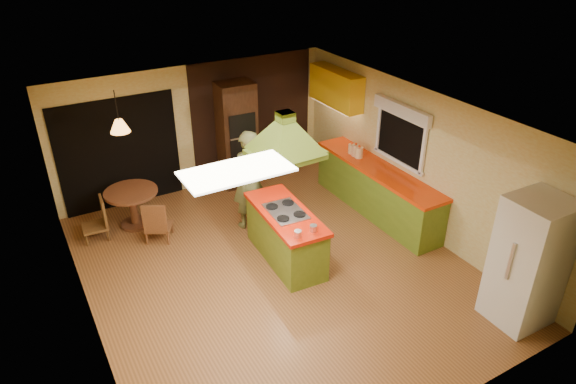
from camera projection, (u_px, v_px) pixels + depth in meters
ground at (276, 267)px, 8.13m from camera, size 6.50×6.50×0.00m
room_walls at (275, 199)px, 7.54m from camera, size 5.50×6.50×6.50m
ceiling_plane at (273, 118)px, 6.94m from camera, size 6.50×6.50×0.00m
brick_panel at (253, 117)px, 10.54m from camera, size 2.64×0.03×2.50m
nook_opening at (119, 154)px, 9.44m from camera, size 2.20×0.03×2.10m
right_counter at (376, 190)px, 9.44m from camera, size 0.62×3.05×0.92m
upper_cabinets at (336, 88)px, 10.00m from camera, size 0.34×1.40×0.70m
window_right at (401, 124)px, 8.77m from camera, size 0.12×1.35×1.06m
fluor_panel at (237, 171)px, 5.55m from camera, size 1.20×0.60×0.03m
kitchen_island at (286, 235)px, 8.15m from camera, size 0.81×1.79×0.89m
range_hood at (285, 129)px, 7.28m from camera, size 1.05×0.78×0.79m
man at (248, 180)px, 8.84m from camera, size 0.71×0.51×1.80m
refrigerator at (529, 262)px, 6.71m from camera, size 0.78×0.73×1.86m
wall_oven at (237, 135)px, 10.19m from camera, size 0.73×0.62×2.14m
dining_table at (132, 201)px, 9.02m from camera, size 0.92×0.92×0.70m
chair_left at (94, 220)px, 8.69m from camera, size 0.43×0.43×0.74m
chair_near at (158, 219)px, 8.68m from camera, size 0.57×0.57×0.77m
pendant_lamp at (120, 126)px, 8.34m from camera, size 0.35×0.35×0.21m
canister_large at (356, 150)px, 9.63m from camera, size 0.18×0.18×0.22m
canister_medium at (359, 152)px, 9.55m from camera, size 0.16×0.16×0.21m
canister_small at (352, 149)px, 9.73m from camera, size 0.17×0.17×0.18m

